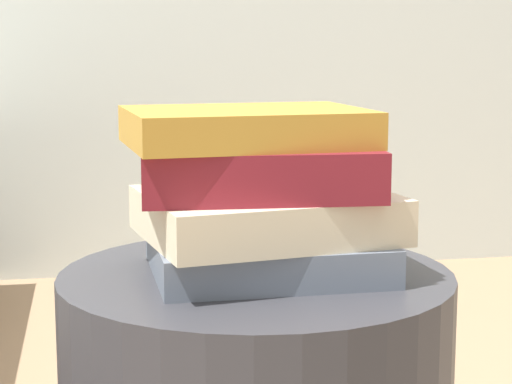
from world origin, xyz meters
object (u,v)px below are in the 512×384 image
book_slate (266,254)px  book_ochre (246,127)px  book_cream (266,214)px  book_maroon (258,170)px

book_slate → book_ochre: size_ratio=0.99×
book_cream → book_maroon: size_ratio=1.04×
book_cream → book_maroon: 0.05m
book_maroon → book_ochre: (-0.01, 0.00, 0.05)m
book_maroon → book_ochre: 0.05m
book_slate → book_ochre: book_ochre is taller
book_slate → book_maroon: book_maroon is taller
book_ochre → book_cream: bearing=2.4°
book_maroon → book_slate: bearing=47.2°
book_slate → book_cream: book_cream is taller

